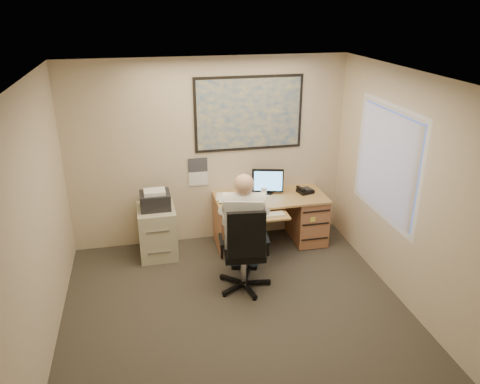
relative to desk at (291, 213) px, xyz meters
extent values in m
cube|color=#343028|center=(-1.16, -1.90, -0.44)|extent=(4.00, 4.50, 0.00)
cube|color=white|center=(-1.16, -1.90, 2.26)|extent=(4.00, 4.50, 0.00)
cube|color=beige|center=(-1.16, 0.35, 0.91)|extent=(4.00, 0.00, 2.70)
cube|color=beige|center=(-3.16, -1.90, 0.91)|extent=(0.00, 4.50, 2.70)
cube|color=beige|center=(0.84, -1.90, 0.91)|extent=(0.00, 4.50, 2.70)
cube|color=tan|center=(-0.33, -0.02, 0.29)|extent=(1.60, 0.75, 0.03)
cube|color=#B6724A|center=(0.25, -0.02, -0.08)|extent=(0.45, 0.70, 0.70)
cube|color=#B6724A|center=(-1.11, -0.02, -0.08)|extent=(0.04, 0.70, 0.70)
cube|color=#B6724A|center=(-0.33, 0.32, 0.01)|extent=(1.55, 0.03, 0.55)
cylinder|color=black|center=(-0.34, 0.13, 0.32)|extent=(0.18, 0.18, 0.02)
cube|color=black|center=(-0.34, 0.11, 0.51)|extent=(0.45, 0.16, 0.35)
cube|color=#59ADF2|center=(-0.34, 0.08, 0.51)|extent=(0.40, 0.11, 0.30)
cube|color=tan|center=(-0.48, -0.47, 0.22)|extent=(0.55, 0.30, 0.02)
cube|color=beige|center=(-0.48, -0.47, 0.24)|extent=(0.43, 0.14, 0.02)
cube|color=black|center=(0.21, 0.02, 0.33)|extent=(0.25, 0.23, 0.05)
cylinder|color=silver|center=(-0.69, -0.12, 0.40)|extent=(0.08, 0.08, 0.19)
cylinder|color=white|center=(-0.40, 0.08, 0.36)|extent=(0.09, 0.09, 0.11)
cube|color=white|center=(-0.78, -0.02, 0.32)|extent=(0.60, 0.56, 0.02)
cube|color=#1E4C93|center=(-0.58, 0.33, 1.46)|extent=(1.56, 0.03, 1.06)
cube|color=white|center=(-1.33, 0.34, 0.64)|extent=(0.28, 0.01, 0.42)
cube|color=#BEB999|center=(-1.98, 0.00, -0.08)|extent=(0.52, 0.62, 0.72)
cube|color=black|center=(-1.98, 0.00, 0.39)|extent=(0.41, 0.36, 0.23)
cube|color=white|center=(-1.98, -0.02, 0.53)|extent=(0.29, 0.23, 0.05)
cylinder|color=silver|center=(-0.96, -1.07, -0.17)|extent=(0.06, 0.06, 0.43)
cube|color=black|center=(-0.96, -1.07, 0.06)|extent=(0.54, 0.54, 0.08)
cube|color=black|center=(-0.94, -1.31, 0.42)|extent=(0.46, 0.11, 0.59)
camera|label=1|loc=(-2.09, -6.00, 2.96)|focal=35.00mm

